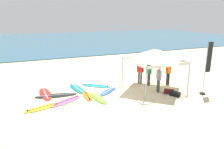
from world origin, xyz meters
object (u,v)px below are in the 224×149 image
Objects in this scene: surfboard_lime at (98,98)px; person_orange at (168,72)px; surfboard_yellow at (43,107)px; banner_flag at (207,70)px; surfboard_pink at (66,101)px; surfboard_cyan at (96,86)px; surfboard_teal at (77,88)px; person_green at (149,72)px; gear_bag_near_tent at (175,94)px; canopy_tent at (155,54)px; surfboard_orange at (87,96)px; surfboard_blue at (108,91)px; gear_bag_by_pole at (169,92)px; person_red at (140,71)px; surfboard_black at (56,95)px; person_grey at (159,78)px; surfboard_red at (45,94)px.

person_orange is at bearing 6.21° from surfboard_lime.
banner_flag reaches higher than surfboard_yellow.
surfboard_cyan is (2.56, 2.03, -0.00)m from surfboard_pink.
surfboard_yellow is (-2.54, -2.37, 0.00)m from surfboard_teal.
person_orange is at bearing -17.72° from person_green.
surfboard_yellow is 7.66m from person_green.
person_green is (7.51, 1.15, 0.95)m from surfboard_yellow.
canopy_tent is at bearing 103.19° from gear_bag_near_tent.
surfboard_blue is at bearing 9.46° from surfboard_orange.
person_orange is at bearing 111.69° from banner_flag.
person_red is at bearing 104.30° from gear_bag_by_pole.
surfboard_black is 1.54× the size of person_orange.
person_green is at bearing 162.28° from person_orange.
person_grey reaches higher than gear_bag_by_pole.
surfboard_blue is 4.67m from person_orange.
surfboard_yellow is 1.22× the size of person_grey.
surfboard_cyan is 1.18× the size of person_orange.
person_orange is at bearing 55.42° from gear_bag_by_pole.
surfboard_pink is at bearing -71.69° from surfboard_black.
surfboard_yellow is at bearing -166.84° from surfboard_blue.
gear_bag_near_tent reaches higher than surfboard_pink.
person_green reaches higher than surfboard_blue.
person_orange reaches higher than gear_bag_by_pole.
surfboard_yellow is at bearing -148.28° from surfboard_cyan.
surfboard_black is 1.54× the size of person_grey.
person_orange is at bearing 8.83° from canopy_tent.
surfboard_pink is 2.98m from surfboard_blue.
surfboard_lime is 0.88× the size of surfboard_teal.
surfboard_red and surfboard_cyan have the same top height.
surfboard_cyan is 1.18× the size of person_grey.
surfboard_pink is 8.87m from banner_flag.
surfboard_black is 7.21m from gear_bag_by_pole.
surfboard_black is 4.39× the size of gear_bag_by_pole.
banner_flag reaches higher than gear_bag_by_pole.
gear_bag_near_tent is (-0.97, -2.06, -0.85)m from person_orange.
surfboard_pink is 5.98m from person_red.
banner_flag is (9.85, -1.77, 1.54)m from surfboard_yellow.
person_grey is at bearing -19.92° from surfboard_red.
person_red is (2.83, 0.74, 0.95)m from surfboard_blue.
surfboard_lime is (-4.17, -0.39, -2.35)m from canopy_tent.
person_grey is at bearing -39.84° from surfboard_cyan.
gear_bag_by_pole is at bearing -10.97° from surfboard_pink.
surfboard_black is at bearing 173.77° from person_orange.
surfboard_pink and surfboard_lime have the same top height.
gear_bag_by_pole is (0.28, -1.99, -0.85)m from person_green.
person_orange reaches higher than surfboard_teal.
person_orange reaches higher than surfboard_cyan.
surfboard_teal is 1.74m from surfboard_black.
person_red is at bearing 14.59° from surfboard_blue.
surfboard_orange is 1.08× the size of person_orange.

